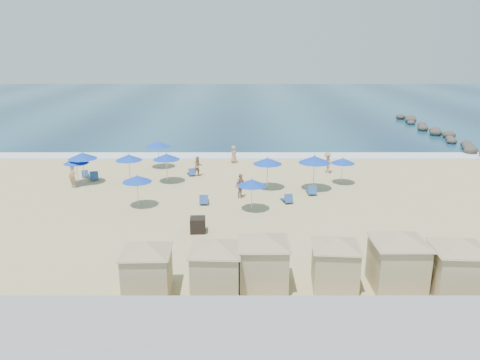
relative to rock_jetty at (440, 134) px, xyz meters
name	(u,v)px	position (x,y,z in m)	size (l,w,h in m)	color
ground	(223,213)	(-24.01, -24.90, -0.36)	(160.00, 160.00, 0.00)	tan
ocean	(234,104)	(-24.01, 30.10, -0.33)	(160.00, 80.00, 0.06)	#0D2F4C
surf_line	(229,156)	(-24.01, -9.40, -0.32)	(160.00, 2.50, 0.08)	white
seawall	(210,330)	(-24.01, -38.40, 0.29)	(160.00, 6.10, 1.22)	gray
rock_jetty	(440,134)	(0.00, 0.00, 0.00)	(2.56, 26.66, 0.96)	#2D2826
trash_bin	(198,225)	(-25.34, -27.91, 0.07)	(0.86, 0.86, 0.86)	black
cabana_0	(147,261)	(-26.90, -34.68, 1.16)	(4.23, 4.23, 2.65)	tan
cabana_1	(216,259)	(-23.97, -34.64, 1.22)	(4.40, 4.40, 2.76)	tan
cabana_2	(263,253)	(-21.91, -34.13, 1.27)	(4.53, 4.53, 2.84)	tan
cabana_3	(336,255)	(-18.75, -34.09, 1.14)	(4.17, 4.17, 2.62)	tan
cabana_4	(399,252)	(-16.04, -34.19, 1.33)	(4.70, 4.70, 2.95)	tan
cabana_5	(459,259)	(-13.66, -34.72, 1.27)	(4.55, 4.55, 2.86)	tan
umbrella_0	(82,156)	(-34.84, -18.38, 1.83)	(2.22, 2.22, 2.53)	#A5A8AD
umbrella_1	(76,161)	(-35.26, -18.67, 1.52)	(1.90, 1.90, 2.17)	#A5A8AD
umbrella_2	(129,157)	(-31.37, -18.31, 1.69)	(2.07, 2.07, 2.36)	#A5A8AD
umbrella_3	(137,179)	(-29.62, -23.68, 1.57)	(1.96, 1.96, 2.23)	#A5A8AD
umbrella_4	(158,144)	(-29.92, -13.71, 1.73)	(2.12, 2.12, 2.41)	#A5A8AD
umbrella_5	(166,157)	(-28.55, -18.10, 1.70)	(2.09, 2.09, 2.37)	#A5A8AD
umbrella_6	(252,183)	(-22.19, -24.40, 1.53)	(1.92, 1.92, 2.19)	#A5A8AD
umbrella_7	(268,161)	(-20.92, -19.73, 1.77)	(2.16, 2.16, 2.46)	#A5A8AD
umbrella_8	(343,161)	(-15.15, -18.46, 1.46)	(1.85, 1.85, 2.10)	#A5A8AD
umbrella_9	(314,159)	(-17.55, -20.03, 1.96)	(2.36, 2.36, 2.68)	#A5A8AD
beach_chair_0	(85,174)	(-35.40, -16.51, -0.15)	(0.75, 1.20, 0.61)	#26498B
beach_chair_1	(94,177)	(-34.45, -17.36, -0.09)	(1.09, 1.54, 0.78)	#26498B
beach_chair_2	(191,173)	(-26.90, -16.06, -0.13)	(0.83, 1.30, 0.66)	#26498B
beach_chair_3	(204,200)	(-25.35, -23.02, -0.12)	(0.60, 1.30, 0.71)	#26498B
beach_chair_4	(287,199)	(-19.73, -22.78, -0.12)	(0.81, 1.35, 0.69)	#26498B
beach_chair_5	(311,191)	(-17.83, -20.98, -0.10)	(0.62, 1.36, 0.75)	#26498B
beachgoer_0	(73,177)	(-35.34, -19.47, 0.50)	(0.63, 0.41, 1.72)	tan
beachgoer_1	(198,166)	(-26.31, -16.26, 0.46)	(0.80, 0.62, 1.64)	tan
beachgoer_2	(240,186)	(-22.91, -21.73, 0.50)	(1.01, 0.42, 1.72)	tan
beachgoer_3	(327,163)	(-15.70, -15.27, 0.51)	(1.12, 0.64, 1.74)	tan
beachgoer_4	(234,154)	(-23.50, -11.90, 0.42)	(0.76, 0.49, 1.56)	tan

